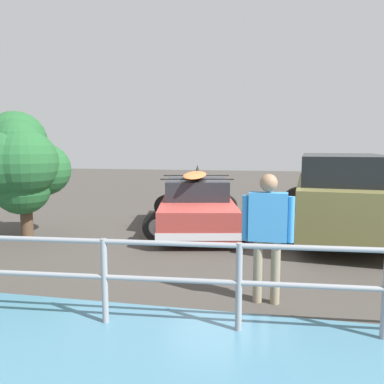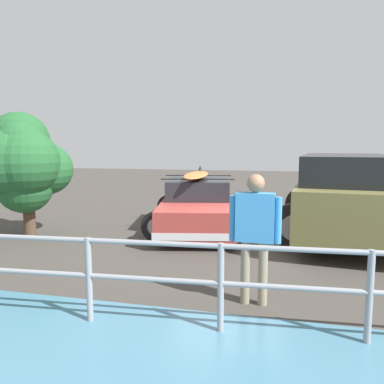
{
  "view_description": "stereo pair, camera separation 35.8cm",
  "coord_description": "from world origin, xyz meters",
  "px_view_note": "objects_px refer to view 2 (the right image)",
  "views": [
    {
      "loc": [
        -0.87,
        8.51,
        1.95
      ],
      "look_at": [
        0.69,
        0.44,
        0.95
      ],
      "focal_mm": 35.0,
      "sensor_mm": 36.0,
      "label": 1
    },
    {
      "loc": [
        -1.22,
        8.43,
        1.95
      ],
      "look_at": [
        0.69,
        0.44,
        0.95
      ],
      "focal_mm": 35.0,
      "sensor_mm": 36.0,
      "label": 2
    }
  ],
  "objects_px": {
    "bush_near_left": "(23,161)",
    "person_bystander": "(255,227)",
    "sedan_car": "(198,204)",
    "suv_car": "(343,194)"
  },
  "relations": [
    {
      "from": "person_bystander",
      "to": "bush_near_left",
      "type": "bearing_deg",
      "value": -25.44
    },
    {
      "from": "sedan_car",
      "to": "bush_near_left",
      "type": "xyz_separation_m",
      "value": [
        3.46,
        1.68,
        1.06
      ]
    },
    {
      "from": "sedan_car",
      "to": "person_bystander",
      "type": "relative_size",
      "value": 2.72
    },
    {
      "from": "sedan_car",
      "to": "bush_near_left",
      "type": "distance_m",
      "value": 3.99
    },
    {
      "from": "sedan_car",
      "to": "person_bystander",
      "type": "bearing_deg",
      "value": 111.61
    },
    {
      "from": "bush_near_left",
      "to": "person_bystander",
      "type": "bearing_deg",
      "value": 154.56
    },
    {
      "from": "person_bystander",
      "to": "bush_near_left",
      "type": "height_order",
      "value": "bush_near_left"
    },
    {
      "from": "sedan_car",
      "to": "suv_car",
      "type": "relative_size",
      "value": 0.85
    },
    {
      "from": "person_bystander",
      "to": "sedan_car",
      "type": "bearing_deg",
      "value": -68.39
    },
    {
      "from": "sedan_car",
      "to": "suv_car",
      "type": "xyz_separation_m",
      "value": [
        -3.25,
        0.04,
        0.36
      ]
    }
  ]
}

